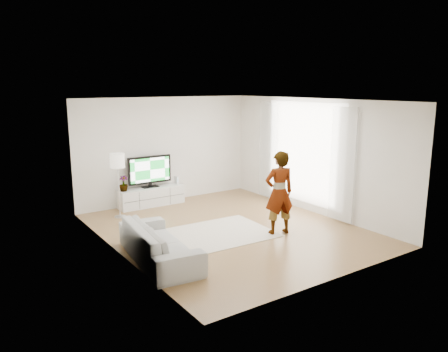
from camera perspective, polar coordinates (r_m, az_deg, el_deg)
floor at (r=9.64m, az=0.72°, el=-7.01°), size 6.00×6.00×0.00m
ceiling at (r=9.13m, az=0.76°, el=9.86°), size 6.00×6.00×0.00m
wall_left at (r=8.14m, az=-13.84°, el=-0.67°), size 0.02×6.00×2.80m
wall_right at (r=10.89m, az=11.60°, el=2.54°), size 0.02×6.00×2.80m
wall_back at (r=11.84m, az=-7.61°, el=3.42°), size 5.00×0.02×2.80m
wall_front at (r=7.09m, az=14.76°, el=-2.56°), size 5.00×0.02×2.80m
window at (r=11.08m, az=10.43°, el=3.01°), size 0.01×2.60×2.50m
curtain_near at (r=10.16m, az=15.22°, el=1.42°), size 0.04×0.70×2.60m
curtain_far at (r=11.99m, az=5.79°, el=3.32°), size 0.04×0.70×2.60m
media_console at (r=11.61m, az=-9.50°, el=-2.63°), size 1.74×0.49×0.49m
television at (r=11.48m, az=-9.68°, el=0.73°), size 1.18×0.23×0.82m
game_console at (r=11.85m, az=-6.23°, el=-0.52°), size 0.06×0.15×0.20m
potted_plant at (r=11.23m, az=-13.00°, el=-0.96°), size 0.28×0.28×0.39m
rug at (r=9.34m, az=-1.27°, el=-7.61°), size 2.49×1.84×0.01m
player at (r=9.22m, az=7.22°, el=-2.18°), size 0.73×0.57×1.77m
sofa at (r=8.03m, az=-8.47°, el=-8.59°), size 1.14×2.35×0.66m
floor_lamp at (r=10.52m, az=-13.75°, el=1.60°), size 0.34×0.34×1.54m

